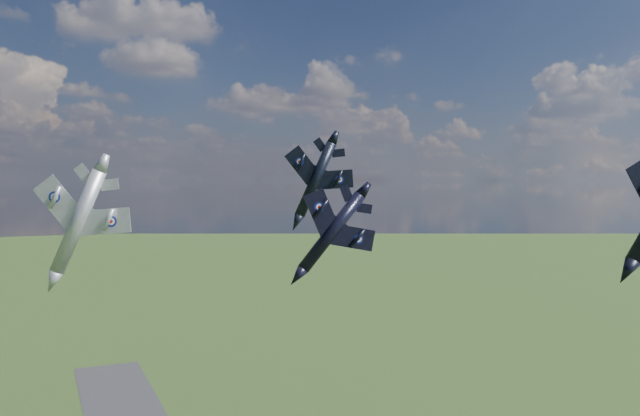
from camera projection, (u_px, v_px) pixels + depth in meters
name	position (u px, v px, depth m)	size (l,w,h in m)	color
jet_lead_navy	(332.00, 232.00, 72.65)	(10.81, 15.08, 3.12)	black
jet_high_navy	(316.00, 179.00, 94.54)	(11.86, 16.54, 3.42)	black
jet_left_silver	(78.00, 221.00, 68.51)	(11.94, 16.64, 3.44)	#A4A6AF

